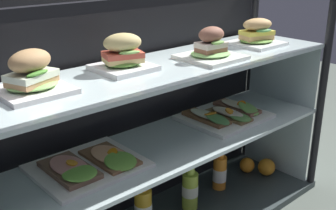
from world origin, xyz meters
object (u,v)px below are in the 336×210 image
at_px(juice_bottle_front_left_end, 143,209).
at_px(juice_bottle_back_right, 190,189).
at_px(plated_roll_sandwich_far_right, 32,76).
at_px(plated_roll_sandwich_mid_right, 211,49).
at_px(plated_roll_sandwich_near_left_corner, 257,35).
at_px(orange_fruit_beside_bottles, 247,165).
at_px(juice_bottle_front_second, 220,172).
at_px(open_sandwich_tray_far_left, 225,115).
at_px(open_sandwich_tray_far_right, 89,165).
at_px(plated_roll_sandwich_far_left, 123,56).
at_px(orange_fruit_near_left_post, 267,167).

distance_m(juice_bottle_front_left_end, juice_bottle_back_right, 0.24).
height_order(plated_roll_sandwich_far_right, plated_roll_sandwich_mid_right, plated_roll_sandwich_far_right).
relative_size(plated_roll_sandwich_near_left_corner, orange_fruit_beside_bottles, 2.62).
bearing_deg(juice_bottle_front_second, plated_roll_sandwich_mid_right, -153.86).
distance_m(open_sandwich_tray_far_left, juice_bottle_front_left_end, 0.51).
height_order(plated_roll_sandwich_mid_right, open_sandwich_tray_far_right, plated_roll_sandwich_mid_right).
height_order(plated_roll_sandwich_far_left, juice_bottle_front_second, plated_roll_sandwich_far_left).
relative_size(plated_roll_sandwich_far_right, plated_roll_sandwich_far_left, 1.08).
relative_size(juice_bottle_back_right, orange_fruit_beside_bottles, 2.85).
xyz_separation_m(plated_roll_sandwich_far_right, juice_bottle_front_left_end, (0.39, 0.02, -0.61)).
xyz_separation_m(plated_roll_sandwich_far_left, orange_fruit_beside_bottles, (0.73, 0.01, -0.67)).
bearing_deg(open_sandwich_tray_far_left, plated_roll_sandwich_mid_right, -162.85).
distance_m(plated_roll_sandwich_mid_right, juice_bottle_back_right, 0.61).
height_order(plated_roll_sandwich_near_left_corner, orange_fruit_beside_bottles, plated_roll_sandwich_near_left_corner).
bearing_deg(plated_roll_sandwich_far_right, plated_roll_sandwich_near_left_corner, -1.63).
bearing_deg(orange_fruit_near_left_post, juice_bottle_front_left_end, 175.10).
relative_size(plated_roll_sandwich_mid_right, open_sandwich_tray_far_left, 0.60).
bearing_deg(plated_roll_sandwich_mid_right, orange_fruit_beside_bottles, 14.03).
distance_m(plated_roll_sandwich_mid_right, juice_bottle_front_second, 0.65).
bearing_deg(plated_roll_sandwich_near_left_corner, open_sandwich_tray_far_right, 178.93).
bearing_deg(plated_roll_sandwich_far_left, orange_fruit_beside_bottles, 1.03).
bearing_deg(plated_roll_sandwich_mid_right, orange_fruit_near_left_post, 2.68).
bearing_deg(juice_bottle_back_right, plated_roll_sandwich_near_left_corner, -5.65).
bearing_deg(plated_roll_sandwich_far_right, juice_bottle_back_right, 0.55).
height_order(orange_fruit_beside_bottles, orange_fruit_near_left_post, orange_fruit_near_left_post).
bearing_deg(plated_roll_sandwich_far_right, open_sandwich_tray_far_left, -1.21).
bearing_deg(open_sandwich_tray_far_right, orange_fruit_near_left_post, -1.93).
relative_size(plated_roll_sandwich_far_left, plated_roll_sandwich_mid_right, 0.87).
xyz_separation_m(plated_roll_sandwich_far_right, open_sandwich_tray_far_left, (0.81, -0.02, -0.32)).
bearing_deg(orange_fruit_beside_bottles, plated_roll_sandwich_far_right, -178.06).
distance_m(juice_bottle_front_left_end, orange_fruit_near_left_post, 0.72).
bearing_deg(open_sandwich_tray_far_right, open_sandwich_tray_far_left, -0.42).
bearing_deg(plated_roll_sandwich_near_left_corner, plated_roll_sandwich_far_left, 175.56).
xyz_separation_m(plated_roll_sandwich_far_right, orange_fruit_near_left_post, (1.11, -0.04, -0.66)).
bearing_deg(plated_roll_sandwich_far_left, open_sandwich_tray_far_left, -4.69).
xyz_separation_m(plated_roll_sandwich_far_left, open_sandwich_tray_far_left, (0.48, -0.04, -0.32)).
bearing_deg(open_sandwich_tray_far_left, open_sandwich_tray_far_right, 179.58).
bearing_deg(orange_fruit_beside_bottles, open_sandwich_tray_far_right, -176.97).
bearing_deg(plated_roll_sandwich_far_left, plated_roll_sandwich_near_left_corner, -4.44).
relative_size(juice_bottle_front_left_end, juice_bottle_front_second, 1.14).
bearing_deg(orange_fruit_beside_bottles, plated_roll_sandwich_near_left_corner, -143.47).
bearing_deg(plated_roll_sandwich_near_left_corner, juice_bottle_front_second, 155.79).
height_order(plated_roll_sandwich_far_left, open_sandwich_tray_far_right, plated_roll_sandwich_far_left).
bearing_deg(open_sandwich_tray_far_left, plated_roll_sandwich_far_right, 178.79).
bearing_deg(juice_bottle_front_second, open_sandwich_tray_far_left, -127.93).
height_order(juice_bottle_front_second, orange_fruit_beside_bottles, juice_bottle_front_second).
xyz_separation_m(plated_roll_sandwich_mid_right, open_sandwich_tray_far_left, (0.16, 0.05, -0.31)).
height_order(juice_bottle_front_left_end, juice_bottle_back_right, juice_bottle_front_left_end).
xyz_separation_m(open_sandwich_tray_far_left, juice_bottle_back_right, (-0.18, 0.02, -0.30)).
xyz_separation_m(juice_bottle_front_left_end, orange_fruit_beside_bottles, (0.67, 0.02, -0.06)).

